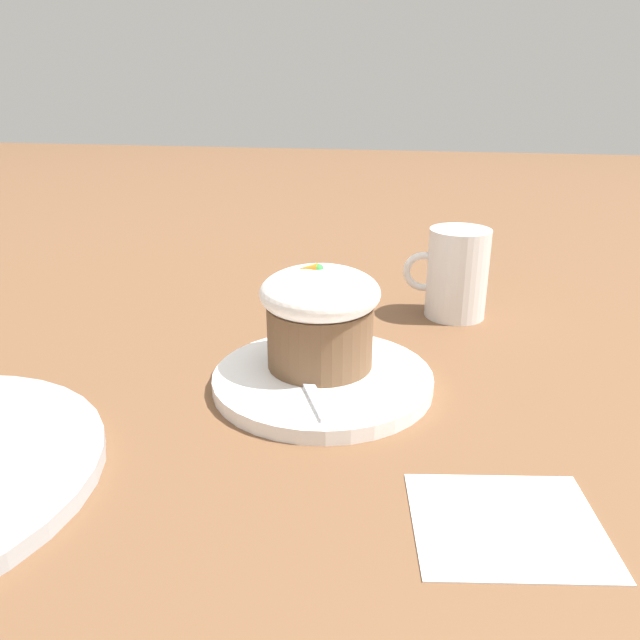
# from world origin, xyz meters

# --- Properties ---
(ground_plane) EXTENTS (4.00, 4.00, 0.00)m
(ground_plane) POSITION_xyz_m (0.00, 0.00, 0.00)
(ground_plane) COLOR brown
(dessert_plate) EXTENTS (0.20, 0.20, 0.01)m
(dessert_plate) POSITION_xyz_m (0.00, 0.00, 0.01)
(dessert_plate) COLOR white
(dessert_plate) RESTS_ON ground_plane
(carrot_cake) EXTENTS (0.11, 0.11, 0.10)m
(carrot_cake) POSITION_xyz_m (0.01, -0.02, 0.06)
(carrot_cake) COLOR brown
(carrot_cake) RESTS_ON dessert_plate
(spoon) EXTENTS (0.07, 0.12, 0.01)m
(spoon) POSITION_xyz_m (0.01, 0.01, 0.02)
(spoon) COLOR silver
(spoon) RESTS_ON dessert_plate
(coffee_cup) EXTENTS (0.10, 0.07, 0.11)m
(coffee_cup) POSITION_xyz_m (-0.12, -0.21, 0.05)
(coffee_cup) COLOR white
(coffee_cup) RESTS_ON ground_plane
(paper_napkin) EXTENTS (0.14, 0.12, 0.00)m
(paper_napkin) POSITION_xyz_m (-0.15, 0.17, 0.00)
(paper_napkin) COLOR white
(paper_napkin) RESTS_ON ground_plane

